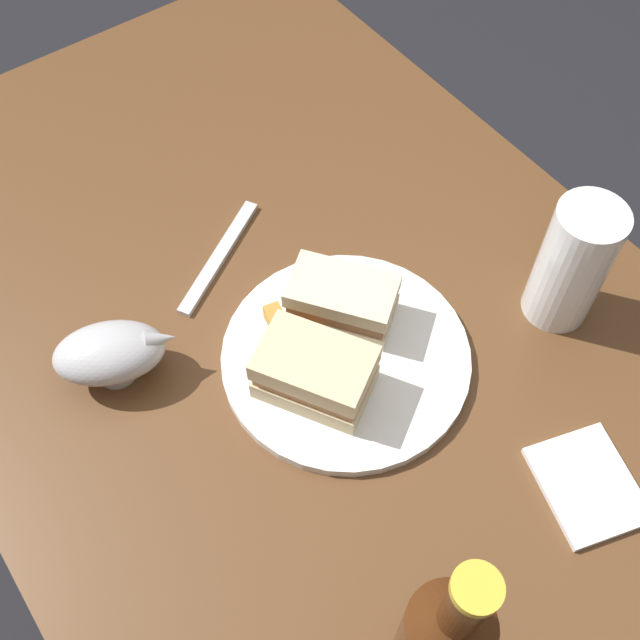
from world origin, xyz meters
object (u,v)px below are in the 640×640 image
at_px(plate, 346,357).
at_px(fork, 219,256).
at_px(gravy_boat, 111,353).
at_px(pint_glass, 570,270).
at_px(sandwich_half_left, 342,300).
at_px(sandwich_half_right, 315,372).
at_px(napkin, 587,485).

height_order(plate, fork, plate).
bearing_deg(gravy_boat, pint_glass, -116.26).
bearing_deg(plate, pint_glass, -109.76).
height_order(plate, sandwich_half_left, sandwich_half_left).
bearing_deg(pint_glass, plate, 70.24).
xyz_separation_m(pint_glass, fork, (0.29, 0.27, -0.07)).
relative_size(plate, sandwich_half_right, 1.97).
bearing_deg(fork, plate, 69.72).
height_order(plate, gravy_boat, gravy_boat).
distance_m(pint_glass, napkin, 0.23).
bearing_deg(sandwich_half_right, gravy_boat, 47.06).
bearing_deg(pint_glass, fork, 43.57).
bearing_deg(sandwich_half_right, fork, -3.72).
relative_size(plate, napkin, 2.49).
xyz_separation_m(sandwich_half_right, napkin, (-0.25, -0.16, -0.04)).
bearing_deg(napkin, fork, 17.20).
bearing_deg(gravy_boat, sandwich_half_right, -132.94).
xyz_separation_m(plate, napkin, (-0.26, -0.11, -0.00)).
distance_m(sandwich_half_right, gravy_boat, 0.22).
xyz_separation_m(sandwich_half_right, pint_glass, (-0.07, -0.29, 0.03)).
bearing_deg(sandwich_half_left, pint_glass, -121.73).
xyz_separation_m(sandwich_half_right, fork, (0.21, -0.01, -0.04)).
xyz_separation_m(napkin, fork, (0.46, 0.14, -0.00)).
distance_m(pint_glass, fork, 0.40).
height_order(plate, pint_glass, pint_glass).
relative_size(sandwich_half_left, napkin, 1.21).
relative_size(sandwich_half_right, pint_glass, 0.86).
xyz_separation_m(sandwich_half_left, sandwich_half_right, (-0.06, 0.08, 0.00)).
bearing_deg(sandwich_half_left, napkin, -165.44).
relative_size(sandwich_half_left, sandwich_half_right, 0.96).
relative_size(sandwich_half_left, pint_glass, 0.82).
relative_size(pint_glass, napkin, 1.47).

